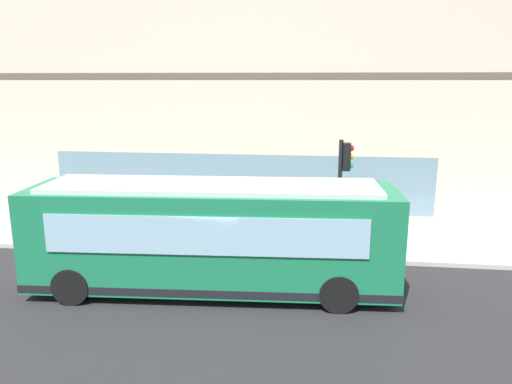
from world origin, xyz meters
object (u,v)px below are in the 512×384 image
Objects in this scene: traffic_light_near_corner at (344,175)px; pedestrian_by_light_pole at (81,196)px; pedestrian_near_building_entrance at (136,214)px; pedestrian_walking_along_curb at (389,216)px; city_bus_nearside at (212,237)px; fire_hydrant at (208,229)px; pedestrian_near_hydrant at (327,207)px; newspaper_vending_box at (145,219)px.

pedestrian_by_light_pole is at bearing 73.96° from traffic_light_near_corner.
traffic_light_near_corner is at bearing -92.74° from pedestrian_near_building_entrance.
pedestrian_walking_along_curb is at bearing -99.04° from pedestrian_by_light_pole.
traffic_light_near_corner reaches higher than pedestrian_near_building_entrance.
city_bus_nearside is at bearing 130.47° from traffic_light_near_corner.
pedestrian_near_hydrant is at bearing -70.02° from fire_hydrant.
newspaper_vending_box is (1.07, 0.08, -0.51)m from pedestrian_near_building_entrance.
fire_hydrant is 0.44× the size of pedestrian_near_building_entrance.
pedestrian_walking_along_curb is (4.30, -5.42, -0.41)m from city_bus_nearside.
fire_hydrant is 6.39m from pedestrian_by_light_pole.
fire_hydrant is at bearing 109.98° from pedestrian_near_hydrant.
pedestrian_near_building_entrance is 1.18m from newspaper_vending_box.
traffic_light_near_corner reaches higher than city_bus_nearside.
traffic_light_near_corner is at bearing -106.04° from pedestrian_by_light_pole.
traffic_light_near_corner is 2.99m from pedestrian_near_hydrant.
pedestrian_walking_along_curb reaches higher than pedestrian_near_hydrant.
pedestrian_near_building_entrance is 1.05× the size of pedestrian_by_light_pole.
pedestrian_near_building_entrance is at bearing 106.68° from pedestrian_near_hydrant.
newspaper_vending_box is at bearing 79.08° from traffic_light_near_corner.
pedestrian_near_building_entrance is 8.97m from pedestrian_walking_along_curb.
pedestrian_near_hydrant is (2.39, 0.45, -1.74)m from traffic_light_near_corner.
pedestrian_by_light_pole is 3.79m from newspaper_vending_box.
pedestrian_by_light_pole is (3.08, 10.71, -1.73)m from traffic_light_near_corner.
pedestrian_near_building_entrance is 4.40m from pedestrian_by_light_pole.
city_bus_nearside reaches higher than pedestrian_near_building_entrance.
fire_hydrant is 2.66m from newspaper_vending_box.
pedestrian_near_hydrant is (2.04, -6.80, -0.07)m from pedestrian_near_building_entrance.
newspaper_vending_box is (-0.97, 6.88, -0.44)m from pedestrian_near_hydrant.
traffic_light_near_corner is at bearing 123.36° from pedestrian_walking_along_curb.
traffic_light_near_corner is 2.60m from pedestrian_walking_along_curb.
traffic_light_near_corner is 7.79m from newspaper_vending_box.
traffic_light_near_corner reaches higher than newspaper_vending_box.
pedestrian_near_hydrant is at bearing -73.32° from pedestrian_near_building_entrance.
pedestrian_walking_along_curb is at bearing -120.88° from pedestrian_near_hydrant.
fire_hydrant is at bearing -110.73° from pedestrian_by_light_pole.
pedestrian_near_building_entrance is 1.86× the size of newspaper_vending_box.
traffic_light_near_corner reaches higher than pedestrian_by_light_pole.
city_bus_nearside is at bearing -131.97° from pedestrian_by_light_pole.
city_bus_nearside is at bearing 128.40° from pedestrian_walking_along_curb.
pedestrian_by_light_pole reaches higher than fire_hydrant.
newspaper_vending_box is (4.61, 3.60, -0.95)m from city_bus_nearside.
pedestrian_near_building_entrance reaches higher than newspaper_vending_box.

